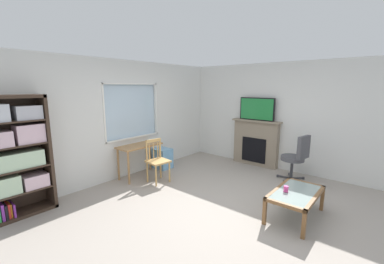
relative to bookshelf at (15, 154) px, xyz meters
The scene contains 12 objects.
ground 3.29m from the bookshelf, 47.72° to the right, with size 6.34×6.12×0.02m, color #9E9389.
wall_back_with_window 2.12m from the bookshelf, ahead, with size 5.34×0.15×2.55m.
wall_right 5.38m from the bookshelf, 25.60° to the right, with size 0.12×5.32×2.55m, color silver.
bookshelf is the anchor object (origin of this frame).
desk_under_window 2.28m from the bookshelf, ahead, with size 0.97×0.46×0.73m.
wooden_chair 2.44m from the bookshelf, 15.13° to the right, with size 0.47×0.45×0.90m.
plastic_drawer_unit 3.07m from the bookshelf, ahead, with size 0.35×0.40×0.49m, color #72ADDB.
fireplace 5.00m from the bookshelf, 19.83° to the right, with size 0.26×1.25×1.16m.
tv 4.98m from the bookshelf, 19.91° to the right, with size 0.06×0.90×0.56m.
office_chair 5.11m from the bookshelf, 34.05° to the right, with size 0.58×0.60×1.00m.
coffee_table 4.32m from the bookshelf, 51.11° to the right, with size 1.05×0.59×0.42m.
sippy_cup 4.15m from the bookshelf, 51.22° to the right, with size 0.07×0.07×0.09m, color #DB3D84.
Camera 1 is at (-3.13, -2.05, 1.99)m, focal length 22.96 mm.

